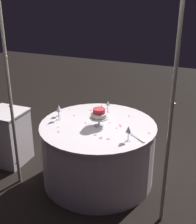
% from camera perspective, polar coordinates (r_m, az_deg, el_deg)
% --- Properties ---
extents(ground_plane, '(12.00, 12.00, 0.00)m').
position_cam_1_polar(ground_plane, '(3.96, -0.00, -12.21)').
color(ground_plane, black).
extents(decorative_arch, '(1.81, 0.06, 2.20)m').
position_cam_1_polar(decorative_arch, '(3.00, -3.06, 5.83)').
color(decorative_arch, '#B7B29E').
rests_on(decorative_arch, ground).
extents(main_table, '(1.37, 1.37, 0.75)m').
position_cam_1_polar(main_table, '(3.76, -0.00, -7.53)').
color(main_table, white).
rests_on(main_table, ground).
extents(side_table, '(0.48, 0.48, 0.74)m').
position_cam_1_polar(side_table, '(4.31, -16.31, -4.43)').
color(side_table, white).
rests_on(side_table, ground).
extents(tiered_cake, '(0.22, 0.22, 0.21)m').
position_cam_1_polar(tiered_cake, '(3.50, 0.19, -0.47)').
color(tiered_cake, silver).
rests_on(tiered_cake, main_table).
extents(wine_glass_0, '(0.06, 0.06, 0.16)m').
position_cam_1_polar(wine_glass_0, '(3.74, 0.67, 0.76)').
color(wine_glass_0, silver).
rests_on(wine_glass_0, main_table).
extents(wine_glass_1, '(0.06, 0.06, 0.18)m').
position_cam_1_polar(wine_glass_1, '(3.70, -7.34, 0.53)').
color(wine_glass_1, silver).
rests_on(wine_glass_1, main_table).
extents(wine_glass_2, '(0.06, 0.06, 0.15)m').
position_cam_1_polar(wine_glass_2, '(3.89, 1.84, 1.52)').
color(wine_glass_2, silver).
rests_on(wine_glass_2, main_table).
extents(wine_glass_3, '(0.06, 0.06, 0.14)m').
position_cam_1_polar(wine_glass_3, '(3.82, -7.30, 0.73)').
color(wine_glass_3, silver).
rests_on(wine_glass_3, main_table).
extents(wine_glass_4, '(0.06, 0.06, 0.17)m').
position_cam_1_polar(wine_glass_4, '(3.19, 5.65, -3.32)').
color(wine_glass_4, silver).
rests_on(wine_glass_4, main_table).
extents(cake_knife, '(0.25, 0.20, 0.01)m').
position_cam_1_polar(cake_knife, '(3.31, 7.20, -4.72)').
color(cake_knife, silver).
rests_on(cake_knife, main_table).
extents(rose_petal_0, '(0.03, 0.04, 0.00)m').
position_cam_1_polar(rose_petal_0, '(3.98, -1.23, 0.31)').
color(rose_petal_0, '#EA6B84').
rests_on(rose_petal_0, main_table).
extents(rose_petal_1, '(0.04, 0.04, 0.00)m').
position_cam_1_polar(rose_petal_1, '(3.43, 9.46, -3.87)').
color(rose_petal_1, '#EA6B84').
rests_on(rose_petal_1, main_table).
extents(rose_petal_2, '(0.04, 0.03, 0.00)m').
position_cam_1_polar(rose_petal_2, '(4.06, 1.64, 0.75)').
color(rose_petal_2, '#EA6B84').
rests_on(rose_petal_2, main_table).
extents(rose_petal_3, '(0.04, 0.04, 0.00)m').
position_cam_1_polar(rose_petal_3, '(3.83, 5.78, -0.76)').
color(rose_petal_3, '#EA6B84').
rests_on(rose_petal_3, main_table).
extents(rose_petal_4, '(0.03, 0.03, 0.00)m').
position_cam_1_polar(rose_petal_4, '(3.30, 0.64, -4.67)').
color(rose_petal_4, '#EA6B84').
rests_on(rose_petal_4, main_table).
extents(rose_petal_5, '(0.02, 0.03, 0.00)m').
position_cam_1_polar(rose_petal_5, '(3.55, -7.39, -2.78)').
color(rose_petal_5, '#EA6B84').
rests_on(rose_petal_5, main_table).
extents(rose_petal_6, '(0.02, 0.03, 0.00)m').
position_cam_1_polar(rose_petal_6, '(4.04, -5.27, 0.55)').
color(rose_petal_6, '#EA6B84').
rests_on(rose_petal_6, main_table).
extents(rose_petal_7, '(0.03, 0.04, 0.00)m').
position_cam_1_polar(rose_petal_7, '(3.59, 4.07, -2.38)').
color(rose_petal_7, '#EA6B84').
rests_on(rose_petal_7, main_table).
extents(rose_petal_8, '(0.03, 0.04, 0.00)m').
position_cam_1_polar(rose_petal_8, '(3.79, 1.51, -0.86)').
color(rose_petal_8, '#EA6B84').
rests_on(rose_petal_8, main_table).
extents(rose_petal_9, '(0.04, 0.04, 0.00)m').
position_cam_1_polar(rose_petal_9, '(3.35, -0.51, -4.26)').
color(rose_petal_9, '#EA6B84').
rests_on(rose_petal_9, main_table).
extents(rose_petal_10, '(0.05, 0.04, 0.00)m').
position_cam_1_polar(rose_petal_10, '(3.27, 1.92, -5.00)').
color(rose_petal_10, '#EA6B84').
rests_on(rose_petal_10, main_table).
extents(rose_petal_11, '(0.04, 0.04, 0.00)m').
position_cam_1_polar(rose_petal_11, '(3.55, 4.24, -2.65)').
color(rose_petal_11, '#EA6B84').
rests_on(rose_petal_11, main_table).
extents(rose_petal_12, '(0.04, 0.04, 0.00)m').
position_cam_1_polar(rose_petal_12, '(3.63, -2.34, -2.00)').
color(rose_petal_12, '#EA6B84').
rests_on(rose_petal_12, main_table).
extents(rose_petal_13, '(0.03, 0.04, 0.00)m').
position_cam_1_polar(rose_petal_13, '(3.63, 2.15, -2.00)').
color(rose_petal_13, '#EA6B84').
rests_on(rose_petal_13, main_table).
extents(rose_petal_14, '(0.03, 0.03, 0.00)m').
position_cam_1_polar(rose_petal_14, '(3.50, 3.44, -3.00)').
color(rose_petal_14, '#EA6B84').
rests_on(rose_petal_14, main_table).
extents(rose_petal_15, '(0.04, 0.04, 0.00)m').
position_cam_1_polar(rose_petal_15, '(3.84, -4.46, -0.61)').
color(rose_petal_15, '#EA6B84').
rests_on(rose_petal_15, main_table).
extents(rose_petal_16, '(0.03, 0.04, 0.00)m').
position_cam_1_polar(rose_petal_16, '(3.99, -1.47, 0.38)').
color(rose_petal_16, '#EA6B84').
rests_on(rose_petal_16, main_table).
extents(rose_petal_17, '(0.04, 0.04, 0.00)m').
position_cam_1_polar(rose_petal_17, '(3.85, -0.63, -0.51)').
color(rose_petal_17, '#EA6B84').
rests_on(rose_petal_17, main_table).
extents(rose_petal_18, '(0.04, 0.03, 0.00)m').
position_cam_1_polar(rose_petal_18, '(3.28, 0.49, -4.84)').
color(rose_petal_18, '#EA6B84').
rests_on(rose_petal_18, main_table).
extents(rose_petal_19, '(0.04, 0.04, 0.00)m').
position_cam_1_polar(rose_petal_19, '(3.99, 0.08, 0.37)').
color(rose_petal_19, '#EA6B84').
rests_on(rose_petal_19, main_table).
extents(rose_petal_20, '(0.03, 0.03, 0.00)m').
position_cam_1_polar(rose_petal_20, '(3.86, -1.31, -0.43)').
color(rose_petal_20, '#EA6B84').
rests_on(rose_petal_20, main_table).
extents(rose_petal_21, '(0.04, 0.04, 0.00)m').
position_cam_1_polar(rose_petal_21, '(3.44, -7.33, -3.65)').
color(rose_petal_21, '#EA6B84').
rests_on(rose_petal_21, main_table).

